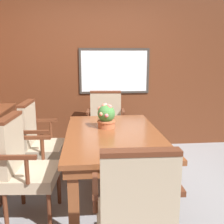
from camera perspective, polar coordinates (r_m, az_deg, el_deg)
name	(u,v)px	position (r m, az deg, el deg)	size (l,w,h in m)	color
ground_plane	(103,205)	(2.95, -2.02, -19.62)	(14.00, 14.00, 0.00)	gray
wall_back	(95,76)	(4.39, -3.65, 7.88)	(7.20, 0.08, 2.45)	#5B2D19
dining_table	(113,141)	(2.90, 0.29, -6.34)	(1.03, 1.67, 0.73)	brown
chair_left_near	(24,163)	(2.65, -18.53, -10.52)	(0.49, 0.60, 1.02)	#562B19
chair_head_far	(106,121)	(4.05, -1.38, -2.06)	(0.59, 0.49, 1.02)	#562B19
chair_left_far	(38,139)	(3.33, -15.85, -5.67)	(0.48, 0.59, 1.02)	#562B19
chair_head_near	(136,210)	(1.84, 5.31, -20.53)	(0.58, 0.46, 1.02)	#562B19
potted_plant	(106,116)	(3.04, -1.27, -0.92)	(0.21, 0.23, 0.29)	#B2603D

